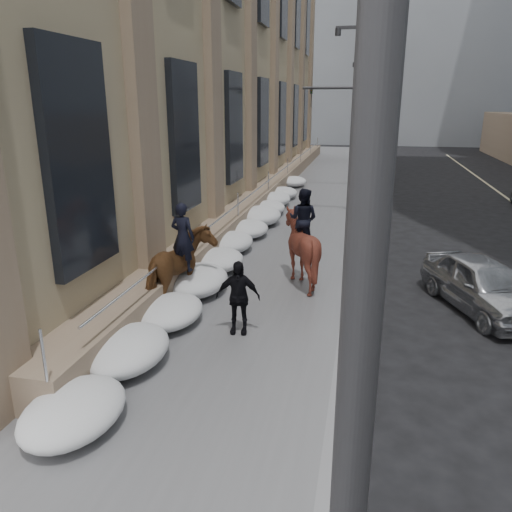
% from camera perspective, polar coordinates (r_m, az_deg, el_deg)
% --- Properties ---
extents(ground, '(140.00, 140.00, 0.00)m').
position_cam_1_polar(ground, '(9.92, -6.48, -13.78)').
color(ground, black).
rests_on(ground, ground).
extents(sidewalk, '(5.00, 80.00, 0.12)m').
position_cam_1_polar(sidewalk, '(18.91, 3.25, 1.83)').
color(sidewalk, '#575759').
rests_on(sidewalk, ground).
extents(curb, '(0.24, 80.00, 0.12)m').
position_cam_1_polar(curb, '(18.69, 11.20, 1.34)').
color(curb, slate).
rests_on(curb, ground).
extents(limestone_building, '(6.10, 44.00, 18.00)m').
position_cam_1_polar(limestone_building, '(29.37, -4.11, 24.72)').
color(limestone_building, tan).
rests_on(limestone_building, ground).
extents(bg_building_mid, '(30.00, 12.00, 28.00)m').
position_cam_1_polar(bg_building_mid, '(68.59, 14.61, 24.28)').
color(bg_building_mid, slate).
rests_on(bg_building_mid, ground).
extents(bg_building_far, '(24.00, 12.00, 20.00)m').
position_cam_1_polar(bg_building_far, '(80.64, 6.54, 20.71)').
color(bg_building_far, gray).
rests_on(bg_building_far, ground).
extents(streetlight_near, '(1.71, 0.24, 8.00)m').
position_cam_1_polar(streetlight_near, '(2.07, 8.14, 2.46)').
color(streetlight_near, '#2D2D30').
rests_on(streetlight_near, ground).
extents(streetlight_mid, '(1.71, 0.24, 8.00)m').
position_cam_1_polar(streetlight_mid, '(22.01, 12.56, 15.57)').
color(streetlight_mid, '#2D2D30').
rests_on(streetlight_mid, ground).
extents(streetlight_far, '(1.71, 0.24, 8.00)m').
position_cam_1_polar(streetlight_far, '(42.00, 12.79, 16.21)').
color(streetlight_far, '#2D2D30').
rests_on(streetlight_far, ground).
extents(traffic_signal, '(4.10, 0.22, 6.00)m').
position_cam_1_polar(traffic_signal, '(30.03, 11.30, 14.91)').
color(traffic_signal, '#2D2D30').
rests_on(traffic_signal, ground).
extents(snow_bank, '(1.70, 18.10, 0.76)m').
position_cam_1_polar(snow_bank, '(17.30, -2.40, 1.78)').
color(snow_bank, silver).
rests_on(snow_bank, sidewalk).
extents(mounted_horse_left, '(1.42, 2.43, 2.63)m').
position_cam_1_polar(mounted_horse_left, '(12.56, -8.64, -1.20)').
color(mounted_horse_left, '#513118').
rests_on(mounted_horse_left, sidewalk).
extents(mounted_horse_right, '(2.08, 2.23, 2.69)m').
position_cam_1_polar(mounted_horse_right, '(14.01, 5.13, 1.31)').
color(mounted_horse_right, '#451C13').
rests_on(mounted_horse_right, sidewalk).
extents(pedestrian, '(1.03, 0.52, 1.68)m').
position_cam_1_polar(pedestrian, '(11.04, -2.08, -4.73)').
color(pedestrian, black).
rests_on(pedestrian, sidewalk).
extents(car_silver, '(2.97, 4.33, 1.37)m').
position_cam_1_polar(car_silver, '(13.79, 24.49, -2.99)').
color(car_silver, '#95979C').
rests_on(car_silver, ground).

